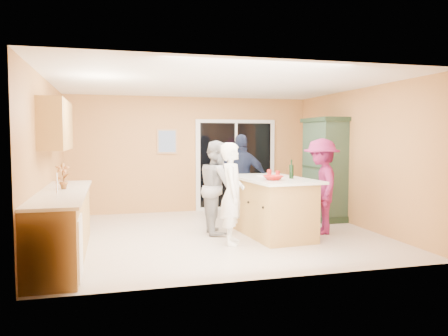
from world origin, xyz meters
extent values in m
plane|color=beige|center=(0.00, 0.00, 0.00)|extent=(5.50, 5.50, 0.00)
cube|color=white|center=(0.00, 0.00, 2.60)|extent=(5.50, 5.00, 0.10)
cube|color=#EAA860|center=(0.00, 2.50, 1.30)|extent=(5.50, 0.10, 2.60)
cube|color=#EAA860|center=(0.00, -2.50, 1.30)|extent=(5.50, 0.10, 2.60)
cube|color=#EAA860|center=(-2.75, 0.00, 1.30)|extent=(0.10, 5.00, 2.60)
cube|color=#EAA860|center=(2.75, 0.00, 1.30)|extent=(0.10, 5.00, 2.60)
cube|color=#BA8E48|center=(-2.45, -0.90, 0.45)|extent=(0.60, 3.00, 0.90)
cube|color=white|center=(-2.44, -2.00, 0.40)|extent=(0.62, 0.60, 0.72)
cube|color=beige|center=(-2.44, -0.90, 0.92)|extent=(0.65, 3.05, 0.04)
cylinder|color=silver|center=(-2.45, -1.40, 1.09)|extent=(0.02, 0.02, 0.30)
cube|color=#BA8E48|center=(-2.58, -0.20, 1.88)|extent=(0.35, 1.60, 0.75)
cube|color=silver|center=(1.05, 2.47, 1.05)|extent=(1.90, 0.05, 2.10)
cube|color=black|center=(1.05, 2.46, 1.05)|extent=(1.70, 0.03, 1.94)
cube|color=silver|center=(1.05, 2.45, 1.05)|extent=(0.06, 0.04, 1.94)
cube|color=silver|center=(1.20, 2.44, 1.00)|extent=(0.02, 0.03, 0.12)
cube|color=tan|center=(-0.55, 2.48, 1.60)|extent=(0.46, 0.03, 0.56)
cube|color=#5470AD|center=(-0.55, 2.47, 1.60)|extent=(0.38, 0.02, 0.48)
cube|color=#BA8E48|center=(0.90, -0.31, 0.48)|extent=(1.01, 1.75, 0.96)
cube|color=beige|center=(0.90, -0.31, 0.98)|extent=(1.19, 1.98, 0.04)
cube|color=black|center=(0.90, -0.31, 0.05)|extent=(0.91, 1.66, 0.11)
cube|color=#1E311F|center=(2.49, 0.86, 0.06)|extent=(0.58, 1.10, 0.12)
cube|color=#36523E|center=(2.49, 0.86, 1.03)|extent=(0.52, 1.03, 1.94)
cube|color=#1E311F|center=(2.49, 0.86, 2.05)|extent=(0.60, 1.14, 0.08)
imported|color=white|center=(0.07, -0.72, 0.80)|extent=(0.54, 0.67, 1.61)
imported|color=#A7A7A9|center=(0.04, 0.11, 0.82)|extent=(0.65, 0.82, 1.63)
imported|color=#161B31|center=(0.68, 0.75, 0.87)|extent=(1.11, 0.74, 1.75)
imported|color=maroon|center=(1.80, -0.37, 0.84)|extent=(0.91, 1.22, 1.67)
imported|color=#A51712|center=(0.76, -0.70, 1.04)|extent=(0.34, 0.34, 0.07)
imported|color=red|center=(-2.45, -0.65, 1.13)|extent=(0.22, 0.16, 0.38)
cylinder|color=#A51712|center=(1.03, -0.22, 1.05)|extent=(0.08, 0.08, 0.11)
cylinder|color=#A51712|center=(0.97, 0.03, 1.06)|extent=(0.10, 0.10, 0.12)
cylinder|color=black|center=(1.15, -0.54, 1.12)|extent=(0.07, 0.07, 0.23)
cylinder|color=black|center=(1.15, -0.54, 1.28)|extent=(0.03, 0.03, 0.09)
cylinder|color=white|center=(0.85, 0.07, 1.01)|extent=(0.20, 0.20, 0.01)
camera|label=1|loc=(-1.78, -7.30, 1.68)|focal=35.00mm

